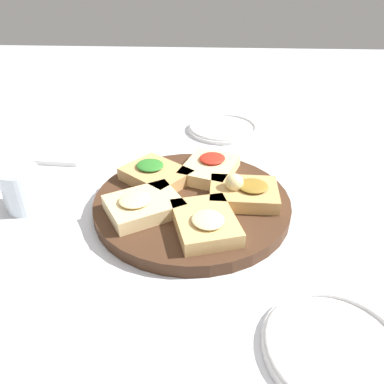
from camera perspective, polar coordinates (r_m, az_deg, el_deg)
The scene contains 11 objects.
ground_plane at distance 0.74m, azimuth -0.00°, elevation -2.51°, with size 3.00×3.00×0.00m, color silver.
serving_board at distance 0.73m, azimuth -0.00°, elevation -1.70°, with size 0.38×0.38×0.03m, color #422819.
focaccia_slice_0 at distance 0.72m, azimuth 7.85°, elevation -0.09°, with size 0.10×0.13×0.05m.
focaccia_slice_1 at distance 0.80m, azimuth 2.73°, elevation 3.68°, with size 0.15×0.14×0.04m.
focaccia_slice_2 at distance 0.78m, azimuth -5.58°, elevation 2.70°, with size 0.16×0.16×0.04m.
focaccia_slice_3 at distance 0.69m, azimuth -7.44°, elevation -2.02°, with size 0.15×0.16×0.04m.
focaccia_slice_4 at distance 0.64m, azimuth 2.06°, elevation -4.62°, with size 0.15×0.13×0.04m.
plate_left at distance 1.08m, azimuth 4.75°, elevation 9.71°, with size 0.20×0.20×0.02m.
plate_right at distance 0.54m, azimuth 21.10°, elevation -21.31°, with size 0.19×0.19×0.02m.
water_glass at distance 0.79m, azimuth -24.40°, elevation 0.38°, with size 0.07×0.07×0.08m, color silver.
napkin_stack at distance 1.00m, azimuth -18.85°, elevation 5.86°, with size 0.13×0.11×0.01m, color white.
Camera 1 is at (0.61, 0.03, 0.43)m, focal length 35.00 mm.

